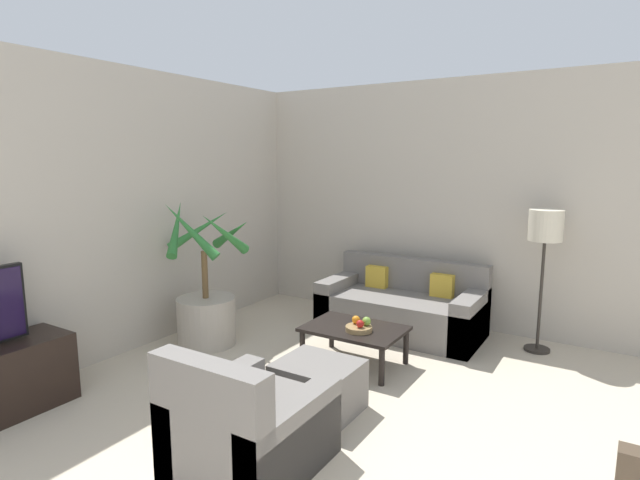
# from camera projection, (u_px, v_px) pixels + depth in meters

# --- Properties ---
(wall_back) EXTENTS (7.74, 0.06, 2.70)m
(wall_back) POSITION_uv_depth(u_px,v_px,m) (520.00, 208.00, 5.11)
(wall_back) COLOR #BCB2A3
(wall_back) RESTS_ON ground_plane
(wall_left) EXTENTS (0.06, 7.85, 2.70)m
(wall_left) POSITION_uv_depth(u_px,v_px,m) (46.00, 220.00, 4.08)
(wall_left) COLOR #BCB2A3
(wall_left) RESTS_ON ground_plane
(potted_palm) EXTENTS (0.90, 0.88, 1.47)m
(potted_palm) POSITION_uv_depth(u_px,v_px,m) (206.00, 305.00, 4.98)
(potted_palm) COLOR #ADA393
(potted_palm) RESTS_ON ground_plane
(sofa_loveseat) EXTENTS (1.68, 0.83, 0.76)m
(sofa_loveseat) POSITION_uv_depth(u_px,v_px,m) (402.00, 308.00, 5.36)
(sofa_loveseat) COLOR slate
(sofa_loveseat) RESTS_ON ground_plane
(floor_lamp) EXTENTS (0.31, 0.31, 1.38)m
(floor_lamp) POSITION_uv_depth(u_px,v_px,m) (545.00, 233.00, 4.68)
(floor_lamp) COLOR #2D2823
(floor_lamp) RESTS_ON ground_plane
(coffee_table) EXTENTS (0.87, 0.61, 0.35)m
(coffee_table) POSITION_uv_depth(u_px,v_px,m) (354.00, 332.00, 4.49)
(coffee_table) COLOR black
(coffee_table) RESTS_ON ground_plane
(fruit_bowl) EXTENTS (0.24, 0.24, 0.04)m
(fruit_bowl) POSITION_uv_depth(u_px,v_px,m) (359.00, 329.00, 4.38)
(fruit_bowl) COLOR #997A4C
(fruit_bowl) RESTS_ON coffee_table
(apple_red) EXTENTS (0.07, 0.07, 0.07)m
(apple_red) POSITION_uv_depth(u_px,v_px,m) (360.00, 324.00, 4.33)
(apple_red) COLOR red
(apple_red) RESTS_ON fruit_bowl
(apple_green) EXTENTS (0.08, 0.08, 0.08)m
(apple_green) POSITION_uv_depth(u_px,v_px,m) (367.00, 321.00, 4.39)
(apple_green) COLOR olive
(apple_green) RESTS_ON fruit_bowl
(orange_fruit) EXTENTS (0.07, 0.07, 0.07)m
(orange_fruit) POSITION_uv_depth(u_px,v_px,m) (356.00, 320.00, 4.44)
(orange_fruit) COLOR orange
(orange_fruit) RESTS_ON fruit_bowl
(armchair) EXTENTS (0.77, 0.84, 0.78)m
(armchair) POSITION_uv_depth(u_px,v_px,m) (247.00, 429.00, 2.97)
(armchair) COLOR slate
(armchair) RESTS_ON ground_plane
(ottoman) EXTENTS (0.58, 0.50, 0.37)m
(ottoman) POSITION_uv_depth(u_px,v_px,m) (318.00, 386.00, 3.68)
(ottoman) COLOR slate
(ottoman) RESTS_ON ground_plane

